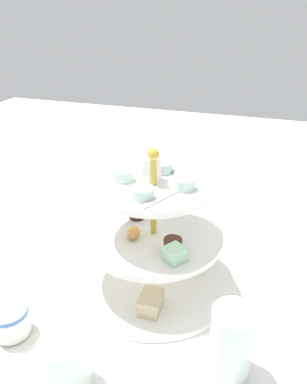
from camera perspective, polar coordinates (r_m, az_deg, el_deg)
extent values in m
plane|color=white|center=(0.72, 0.00, -13.28)|extent=(2.40, 2.40, 0.00)
cylinder|color=white|center=(0.71, 0.00, -12.98)|extent=(0.30, 0.30, 0.01)
cylinder|color=white|center=(0.66, 0.00, -6.64)|extent=(0.24, 0.24, 0.01)
cylinder|color=white|center=(0.61, 0.00, 0.78)|extent=(0.19, 0.19, 0.01)
cylinder|color=gold|center=(0.64, 0.00, -4.69)|extent=(0.01, 0.01, 0.25)
sphere|color=gold|center=(0.59, 0.00, 5.84)|extent=(0.02, 0.02, 0.02)
cube|color=#CCB78E|center=(0.74, 6.05, -9.77)|extent=(0.06, 0.06, 0.03)
cube|color=#CCB78E|center=(0.74, -5.64, -9.41)|extent=(0.05, 0.06, 0.03)
cube|color=#CCB78E|center=(0.64, -0.43, -16.55)|extent=(0.05, 0.04, 0.03)
cylinder|color=#E5C660|center=(0.73, 2.95, -10.88)|extent=(0.04, 0.04, 0.01)
cylinder|color=#381E14|center=(0.61, 2.97, -8.10)|extent=(0.03, 0.03, 0.02)
cylinder|color=#381E14|center=(0.69, -2.57, -3.15)|extent=(0.03, 0.03, 0.02)
cube|color=#B2E5BC|center=(0.72, -2.65, -2.03)|extent=(0.04, 0.04, 0.02)
cube|color=#B2E5BC|center=(0.58, 3.29, -9.49)|extent=(0.04, 0.04, 0.02)
sphere|color=gold|center=(0.63, -3.12, -6.26)|extent=(0.02, 0.02, 0.02)
cylinder|color=silver|center=(0.56, -1.58, -0.19)|extent=(0.03, 0.03, 0.02)
cylinder|color=silver|center=(0.59, 4.82, 1.33)|extent=(0.03, 0.03, 0.02)
cylinder|color=silver|center=(0.65, 1.36, 3.82)|extent=(0.03, 0.03, 0.02)
cylinder|color=silver|center=(0.62, -4.61, 2.56)|extent=(0.03, 0.03, 0.02)
cylinder|color=white|center=(0.61, -0.43, 3.54)|extent=(0.04, 0.04, 0.04)
cube|color=silver|center=(0.56, 1.40, -0.84)|extent=(0.09, 0.05, 0.00)
cube|color=silver|center=(0.64, 3.62, 2.56)|extent=(0.09, 0.05, 0.00)
cylinder|color=silver|center=(0.88, -3.17, 0.31)|extent=(0.07, 0.07, 0.14)
cylinder|color=silver|center=(0.55, -13.30, -24.16)|extent=(0.06, 0.06, 0.08)
cylinder|color=white|center=(0.66, -20.69, -19.54)|extent=(0.09, 0.09, 0.01)
cylinder|color=white|center=(0.64, -21.07, -17.95)|extent=(0.06, 0.06, 0.04)
cylinder|color=#4772B2|center=(0.63, -21.36, -16.74)|extent=(0.06, 0.06, 0.01)
cube|color=silver|center=(0.85, 18.98, -7.81)|extent=(0.15, 0.10, 0.00)
cube|color=silver|center=(0.83, -20.21, -8.91)|extent=(0.17, 0.03, 0.00)
cylinder|color=silver|center=(0.55, 11.81, -21.56)|extent=(0.06, 0.06, 0.11)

